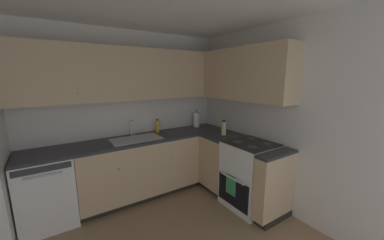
# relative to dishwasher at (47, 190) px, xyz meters

# --- Properties ---
(wall_back) EXTENTS (3.97, 0.05, 2.49)m
(wall_back) POSITION_rel_dishwasher_xyz_m (0.74, 0.33, 0.80)
(wall_back) COLOR silver
(wall_back) RESTS_ON ground_plane
(wall_right) EXTENTS (0.05, 3.58, 2.49)m
(wall_right) POSITION_rel_dishwasher_xyz_m (2.70, -1.44, 0.80)
(wall_right) COLOR silver
(wall_right) RESTS_ON ground_plane
(dishwasher) EXTENTS (0.60, 0.63, 0.88)m
(dishwasher) POSITION_rel_dishwasher_xyz_m (0.00, 0.00, 0.00)
(dishwasher) COLOR white
(dishwasher) RESTS_ON ground_plane
(lower_cabinets_back) EXTENTS (1.77, 0.62, 0.88)m
(lower_cabinets_back) POSITION_rel_dishwasher_xyz_m (1.19, 0.00, 0.00)
(lower_cabinets_back) COLOR tan
(lower_cabinets_back) RESTS_ON ground_plane
(countertop_back) EXTENTS (2.97, 0.60, 0.03)m
(countertop_back) POSITION_rel_dishwasher_xyz_m (1.19, 0.00, 0.46)
(countertop_back) COLOR #2D2D33
(countertop_back) RESTS_ON lower_cabinets_back
(lower_cabinets_right) EXTENTS (0.62, 1.30, 0.88)m
(lower_cabinets_right) POSITION_rel_dishwasher_xyz_m (2.37, -0.80, 0.00)
(lower_cabinets_right) COLOR tan
(lower_cabinets_right) RESTS_ON ground_plane
(countertop_right) EXTENTS (0.60, 1.30, 0.03)m
(countertop_right) POSITION_rel_dishwasher_xyz_m (2.37, -0.80, 0.46)
(countertop_right) COLOR #2D2D33
(countertop_right) RESTS_ON lower_cabinets_right
(oven_range) EXTENTS (0.68, 0.62, 1.06)m
(oven_range) POSITION_rel_dishwasher_xyz_m (2.39, -1.10, 0.02)
(oven_range) COLOR white
(oven_range) RESTS_ON ground_plane
(upper_cabinets_back) EXTENTS (2.65, 0.34, 0.74)m
(upper_cabinets_back) POSITION_rel_dishwasher_xyz_m (1.03, 0.14, 1.40)
(upper_cabinets_back) COLOR tan
(upper_cabinets_right) EXTENTS (0.32, 1.85, 0.74)m
(upper_cabinets_right) POSITION_rel_dishwasher_xyz_m (2.51, -0.62, 1.40)
(upper_cabinets_right) COLOR tan
(sink) EXTENTS (0.70, 0.40, 0.10)m
(sink) POSITION_rel_dishwasher_xyz_m (1.14, -0.03, 0.43)
(sink) COLOR #B7B7BC
(sink) RESTS_ON countertop_back
(faucet) EXTENTS (0.07, 0.16, 0.25)m
(faucet) POSITION_rel_dishwasher_xyz_m (1.15, 0.18, 0.62)
(faucet) COLOR silver
(faucet) RESTS_ON countertop_back
(soap_bottle) EXTENTS (0.06, 0.06, 0.23)m
(soap_bottle) POSITION_rel_dishwasher_xyz_m (1.57, 0.18, 0.58)
(soap_bottle) COLOR gold
(soap_bottle) RESTS_ON countertop_back
(paper_towel_roll) EXTENTS (0.11, 0.11, 0.33)m
(paper_towel_roll) POSITION_rel_dishwasher_xyz_m (2.33, 0.16, 0.61)
(paper_towel_roll) COLOR white
(paper_towel_roll) RESTS_ON countertop_back
(oil_bottle) EXTENTS (0.08, 0.08, 0.23)m
(oil_bottle) POSITION_rel_dishwasher_xyz_m (2.37, -0.54, 0.58)
(oil_bottle) COLOR beige
(oil_bottle) RESTS_ON countertop_right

